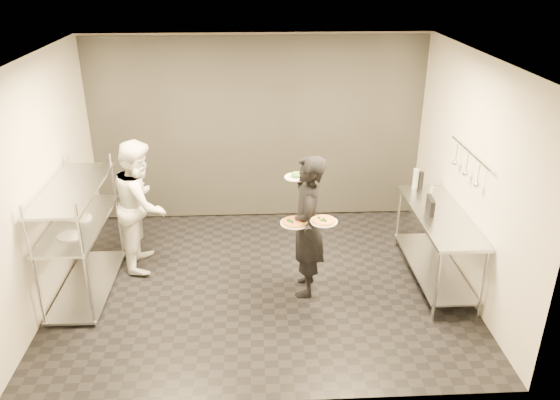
{
  "coord_description": "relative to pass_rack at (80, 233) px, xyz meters",
  "views": [
    {
      "loc": [
        -0.07,
        -5.84,
        3.81
      ],
      "look_at": [
        0.24,
        0.11,
        1.1
      ],
      "focal_mm": 35.0,
      "sensor_mm": 36.0,
      "label": 1
    }
  ],
  "objects": [
    {
      "name": "room_shell",
      "position": [
        2.15,
        1.18,
        0.63
      ],
      "size": [
        5.0,
        4.0,
        2.8
      ],
      "color": "black",
      "rests_on": "ground"
    },
    {
      "name": "prep_counter",
      "position": [
        4.33,
        0.0,
        -0.14
      ],
      "size": [
        0.6,
        1.8,
        0.92
      ],
      "color": "#B2B4B9",
      "rests_on": "ground"
    },
    {
      "name": "pizza_plate_far",
      "position": [
        2.85,
        -0.42,
        0.31
      ],
      "size": [
        0.31,
        0.31,
        0.05
      ],
      "color": "white",
      "rests_on": "waiter"
    },
    {
      "name": "pizza_plate_near",
      "position": [
        2.53,
        -0.36,
        0.27
      ],
      "size": [
        0.33,
        0.33,
        0.05
      ],
      "color": "white",
      "rests_on": "waiter"
    },
    {
      "name": "bottle_dark",
      "position": [
        4.31,
        0.8,
        0.27
      ],
      "size": [
        0.07,
        0.07,
        0.23
      ],
      "primitive_type": "cylinder",
      "color": "black",
      "rests_on": "prep_counter"
    },
    {
      "name": "bottle_clear",
      "position": [
        4.34,
        0.41,
        0.24
      ],
      "size": [
        0.05,
        0.05,
        0.18
      ],
      "primitive_type": "cylinder",
      "color": "gray",
      "rests_on": "prep_counter"
    },
    {
      "name": "chef",
      "position": [
        0.62,
        0.6,
        0.09
      ],
      "size": [
        0.68,
        0.86,
        1.72
      ],
      "primitive_type": "imported",
      "rotation": [
        0.0,
        0.0,
        1.6
      ],
      "color": "white",
      "rests_on": "ground"
    },
    {
      "name": "pass_rack",
      "position": [
        0.0,
        0.0,
        0.0
      ],
      "size": [
        0.6,
        1.6,
        1.5
      ],
      "color": "#B2B4B9",
      "rests_on": "ground"
    },
    {
      "name": "pos_monitor",
      "position": [
        4.21,
        0.04,
        0.25
      ],
      "size": [
        0.08,
        0.27,
        0.19
      ],
      "primitive_type": "cube",
      "rotation": [
        0.0,
        0.0,
        -0.1
      ],
      "color": "black",
      "rests_on": "prep_counter"
    },
    {
      "name": "salad_plate",
      "position": [
        2.58,
        0.14,
        0.63
      ],
      "size": [
        0.29,
        0.29,
        0.07
      ],
      "color": "white",
      "rests_on": "waiter"
    },
    {
      "name": "utensil_rail",
      "position": [
        4.58,
        0.0,
        0.78
      ],
      "size": [
        0.07,
        1.2,
        0.31
      ],
      "color": "#B2B4B9",
      "rests_on": "room_shell"
    },
    {
      "name": "waiter",
      "position": [
        2.69,
        -0.17,
        0.11
      ],
      "size": [
        0.49,
        0.68,
        1.75
      ],
      "primitive_type": "imported",
      "rotation": [
        0.0,
        0.0,
        -1.68
      ],
      "color": "black",
      "rests_on": "ground"
    },
    {
      "name": "bottle_green",
      "position": [
        4.24,
        0.8,
        0.29
      ],
      "size": [
        0.08,
        0.08,
        0.28
      ],
      "primitive_type": "cylinder",
      "color": "gray",
      "rests_on": "prep_counter"
    }
  ]
}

